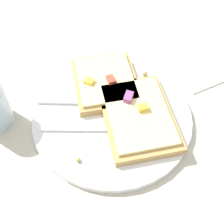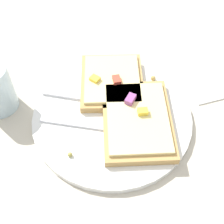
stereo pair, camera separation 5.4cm
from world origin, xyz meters
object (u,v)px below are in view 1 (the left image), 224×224
at_px(napkin, 206,73).
at_px(plate, 112,117).
at_px(pizza_slice_main, 138,116).
at_px(pizza_slice_corner, 105,81).
at_px(knife, 85,101).
at_px(fork, 105,126).

bearing_deg(napkin, plate, 4.63).
relative_size(pizza_slice_main, pizza_slice_corner, 1.18).
distance_m(knife, napkin, 0.25).
xyz_separation_m(fork, knife, (0.01, -0.07, 0.00)).
bearing_deg(pizza_slice_main, fork, 94.91).
distance_m(knife, pizza_slice_main, 0.10).
bearing_deg(napkin, fork, 8.34).
bearing_deg(plate, pizza_slice_main, 143.64).
xyz_separation_m(pizza_slice_main, napkin, (-0.18, -0.05, -0.02)).
bearing_deg(pizza_slice_main, napkin, -61.96).
bearing_deg(plate, fork, 39.31).
distance_m(pizza_slice_main, pizza_slice_corner, 0.10).
distance_m(plate, knife, 0.06).
xyz_separation_m(pizza_slice_main, pizza_slice_corner, (0.02, -0.10, -0.00)).
xyz_separation_m(plate, pizza_slice_main, (-0.04, 0.03, 0.02)).
xyz_separation_m(fork, napkin, (-0.24, -0.04, -0.01)).
bearing_deg(pizza_slice_corner, fork, 169.43).
xyz_separation_m(fork, pizza_slice_corner, (-0.04, -0.09, 0.01)).
height_order(knife, napkin, knife).
relative_size(pizza_slice_corner, napkin, 1.44).
height_order(plate, napkin, plate).
bearing_deg(pizza_slice_corner, plate, 178.51).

